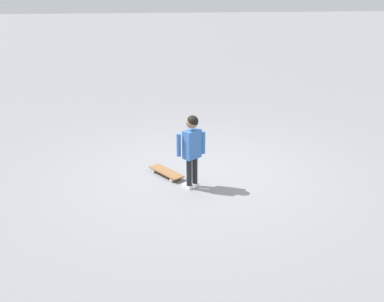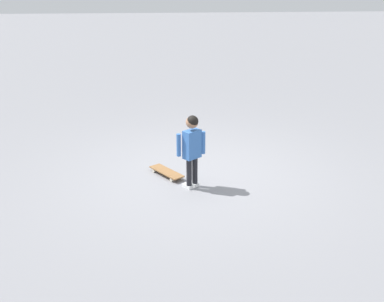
# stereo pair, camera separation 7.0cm
# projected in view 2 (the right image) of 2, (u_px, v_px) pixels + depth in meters

# --- Properties ---
(ground_plane) EXTENTS (50.00, 50.00, 0.00)m
(ground_plane) POSITION_uv_depth(u_px,v_px,m) (200.00, 174.00, 7.42)
(ground_plane) COLOR gray
(child_person) EXTENTS (0.27, 0.40, 1.06)m
(child_person) POSITION_uv_depth(u_px,v_px,m) (192.00, 144.00, 6.75)
(child_person) COLOR black
(child_person) RESTS_ON ground
(skateboard) EXTENTS (0.62, 0.52, 0.07)m
(skateboard) POSITION_uv_depth(u_px,v_px,m) (167.00, 172.00, 7.35)
(skateboard) COLOR olive
(skateboard) RESTS_ON ground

